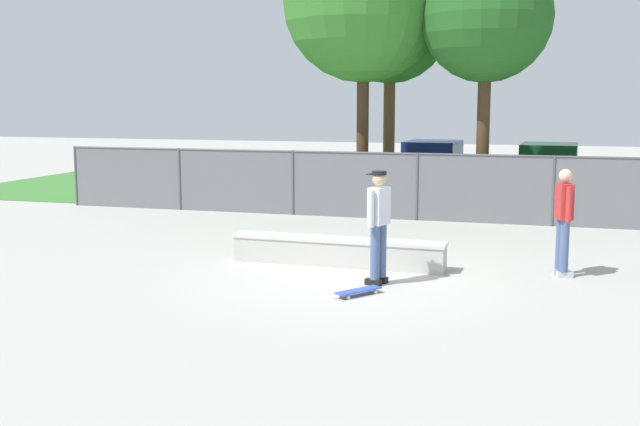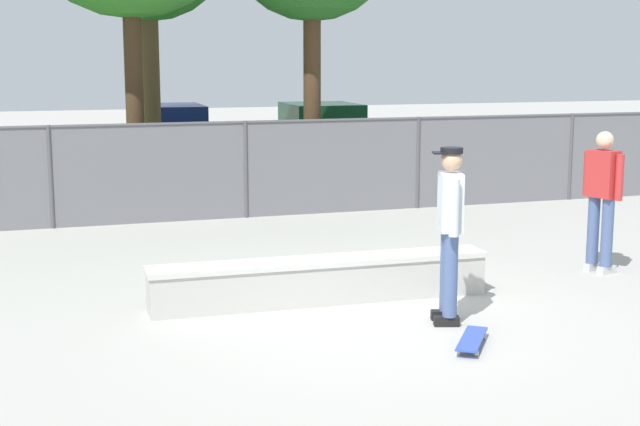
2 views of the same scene
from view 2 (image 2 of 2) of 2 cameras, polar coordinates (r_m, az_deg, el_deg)
ground_plane at (r=9.94m, az=4.16°, el=-6.35°), size 80.00×80.00×0.00m
grass_strip at (r=25.88m, az=-10.02°, el=3.52°), size 31.30×20.00×0.02m
concrete_ledge at (r=10.35m, az=0.06°, el=-4.21°), size 3.92×0.58×0.50m
skateboarder at (r=9.48m, az=8.09°, el=-0.80°), size 0.37×0.58×1.84m
skateboard at (r=8.96m, az=9.45°, el=-7.77°), size 0.63×0.77×0.09m
chainlink_fence at (r=15.72m, az=-4.65°, el=3.01°), size 19.37×0.07×1.67m
car_blue at (r=21.15m, az=-9.45°, el=4.43°), size 2.17×4.28×1.66m
car_green at (r=21.50m, az=0.15°, el=4.65°), size 2.17×4.28×1.66m
bystander at (r=12.17m, az=17.17°, el=1.08°), size 0.36×0.58×1.82m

